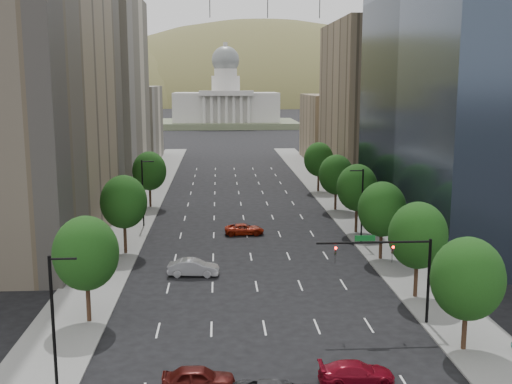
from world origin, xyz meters
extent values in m
cube|color=slate|center=(-15.50, 60.00, 0.07)|extent=(6.00, 200.00, 0.15)
cube|color=slate|center=(15.50, 60.00, 0.07)|extent=(6.00, 200.00, 0.15)
cube|color=beige|center=(-25.00, 103.00, 17.50)|extent=(14.00, 30.00, 35.00)
cube|color=beige|center=(-25.00, 136.00, 9.00)|extent=(14.00, 26.00, 18.00)
cube|color=#8C7759|center=(25.00, 100.00, 15.00)|extent=(14.00, 30.00, 30.00)
cube|color=#8C7759|center=(25.00, 133.00, 8.00)|extent=(14.00, 26.00, 16.00)
cylinder|color=#382316|center=(14.00, 25.00, 1.88)|extent=(0.36, 0.36, 3.75)
ellipsoid|color=#16340E|center=(14.00, 25.00, 5.40)|extent=(5.20, 5.20, 5.98)
cylinder|color=#382316|center=(14.00, 36.00, 2.00)|extent=(0.36, 0.36, 4.00)
ellipsoid|color=#16340E|center=(14.00, 36.00, 5.76)|extent=(5.20, 5.20, 5.98)
cylinder|color=#382316|center=(14.00, 48.00, 1.95)|extent=(0.36, 0.36, 3.90)
ellipsoid|color=#16340E|center=(14.00, 48.00, 5.62)|extent=(5.20, 5.20, 5.98)
cylinder|color=#382316|center=(14.00, 60.00, 2.05)|extent=(0.36, 0.36, 4.10)
ellipsoid|color=#16340E|center=(14.00, 60.00, 5.90)|extent=(5.20, 5.20, 5.98)
cylinder|color=#382316|center=(14.00, 74.00, 1.90)|extent=(0.36, 0.36, 3.80)
ellipsoid|color=#16340E|center=(14.00, 74.00, 5.47)|extent=(5.20, 5.20, 5.98)
cylinder|color=#382316|center=(14.00, 90.00, 2.00)|extent=(0.36, 0.36, 4.00)
ellipsoid|color=#16340E|center=(14.00, 90.00, 5.76)|extent=(5.20, 5.20, 5.98)
cylinder|color=#382316|center=(-14.00, 32.00, 2.00)|extent=(0.36, 0.36, 4.00)
ellipsoid|color=#16340E|center=(-14.00, 32.00, 5.76)|extent=(5.20, 5.20, 5.98)
cylinder|color=#382316|center=(-14.00, 52.00, 2.08)|extent=(0.36, 0.36, 4.15)
ellipsoid|color=#16340E|center=(-14.00, 52.00, 5.98)|extent=(5.20, 5.20, 5.98)
cylinder|color=#382316|center=(-14.00, 78.00, 1.98)|extent=(0.36, 0.36, 3.95)
ellipsoid|color=#16340E|center=(-14.00, 78.00, 5.69)|extent=(5.20, 5.20, 5.98)
cylinder|color=black|center=(13.50, 55.00, 4.50)|extent=(0.20, 0.20, 9.00)
cylinder|color=black|center=(12.70, 55.00, 8.80)|extent=(1.60, 0.14, 0.14)
cylinder|color=black|center=(-13.50, 20.00, 4.50)|extent=(0.20, 0.20, 9.00)
cylinder|color=black|center=(-12.70, 20.00, 8.80)|extent=(1.60, 0.14, 0.14)
cylinder|color=black|center=(-13.50, 65.00, 4.50)|extent=(0.20, 0.20, 9.00)
cylinder|color=black|center=(-12.70, 65.00, 8.80)|extent=(1.60, 0.14, 0.14)
cylinder|color=black|center=(13.00, 30.00, 3.50)|extent=(0.24, 0.24, 7.00)
cylinder|color=black|center=(8.50, 30.00, 6.80)|extent=(9.00, 0.18, 0.18)
imported|color=black|center=(10.00, 30.00, 6.25)|extent=(0.18, 0.22, 1.10)
imported|color=black|center=(5.50, 30.00, 6.25)|extent=(0.18, 0.22, 1.10)
sphere|color=#FF0C07|center=(10.00, 29.82, 6.45)|extent=(0.20, 0.20, 0.20)
sphere|color=#FF0C07|center=(5.50, 29.82, 6.45)|extent=(0.20, 0.20, 0.20)
cube|color=#0C591E|center=(7.80, 30.00, 7.15)|extent=(1.60, 0.06, 0.45)
cube|color=#596647|center=(0.00, 250.00, 1.25)|extent=(60.00, 40.00, 2.50)
cube|color=silver|center=(0.00, 250.00, 8.50)|extent=(44.00, 26.00, 12.00)
cube|color=silver|center=(0.00, 236.00, 14.50)|extent=(22.00, 4.00, 2.00)
cylinder|color=silver|center=(0.00, 250.00, 18.00)|extent=(12.00, 12.00, 7.00)
cylinder|color=silver|center=(0.00, 250.00, 23.00)|extent=(9.60, 9.60, 3.00)
sphere|color=slate|center=(0.00, 250.00, 28.10)|extent=(11.60, 11.60, 11.60)
cylinder|color=silver|center=(0.00, 250.00, 33.95)|extent=(1.80, 1.80, 2.50)
ellipsoid|color=olive|center=(-140.00, 560.00, -33.25)|extent=(380.00, 342.00, 190.00)
ellipsoid|color=olive|center=(40.00, 600.00, -42.00)|extent=(440.00, 396.00, 240.00)
ellipsoid|color=olive|center=(210.00, 640.00, -35.00)|extent=(360.00, 324.00, 200.00)
cylinder|color=black|center=(-10.00, 590.00, 90.00)|extent=(0.80, 0.80, 22.00)
cylinder|color=black|center=(45.00, 590.00, 90.00)|extent=(0.80, 0.80, 22.00)
cylinder|color=black|center=(95.00, 590.00, 90.00)|extent=(0.80, 0.80, 22.00)
imported|color=maroon|center=(5.21, 20.64, 0.71)|extent=(4.90, 2.02, 1.42)
imported|color=#430D0B|center=(-4.87, 20.33, 0.79)|extent=(4.61, 1.87, 1.57)
imported|color=#A7A7AD|center=(-6.07, 43.65, 0.84)|extent=(5.22, 2.22, 1.68)
imported|color=maroon|center=(-0.29, 60.11, 0.69)|extent=(5.06, 2.50, 1.38)
camera|label=1|loc=(-3.48, -15.63, 19.10)|focal=43.19mm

